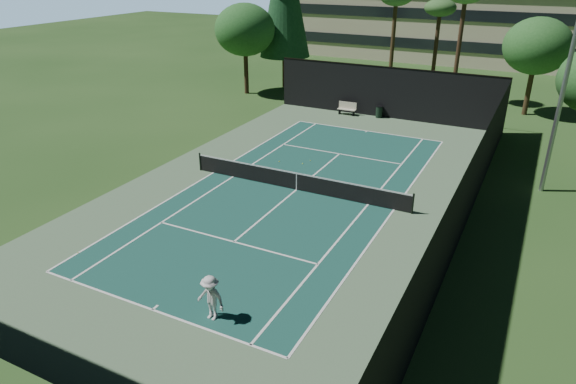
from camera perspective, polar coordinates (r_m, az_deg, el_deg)
name	(u,v)px	position (r m, az deg, el deg)	size (l,w,h in m)	color
ground	(296,190)	(28.18, 0.94, 0.23)	(160.00, 160.00, 0.00)	#25481B
apron_slab	(296,190)	(28.18, 0.94, 0.23)	(18.00, 32.00, 0.01)	#51714F
court_surface	(296,190)	(28.18, 0.94, 0.25)	(10.97, 23.77, 0.01)	#16493F
court_lines	(296,190)	(28.17, 0.94, 0.26)	(11.07, 23.87, 0.01)	white
tennis_net	(296,181)	(27.96, 0.95, 1.27)	(12.90, 0.10, 1.10)	black
fence	(297,155)	(27.48, 1.03, 4.10)	(18.04, 32.05, 4.03)	black
player	(211,298)	(18.32, -8.59, -11.58)	(1.12, 0.65, 1.74)	silver
tennis_ball_a	(78,253)	(24.02, -22.31, -6.27)	(0.06, 0.06, 0.06)	#CEDB31
tennis_ball_b	(303,164)	(31.78, 1.65, 3.17)	(0.07, 0.07, 0.07)	#D3F437
tennis_ball_c	(310,161)	(32.28, 2.49, 3.50)	(0.06, 0.06, 0.06)	#CADD32
tennis_ball_d	(279,162)	(32.10, -0.97, 3.40)	(0.08, 0.08, 0.08)	#C5DC32
park_bench	(347,108)	(42.48, 6.59, 9.26)	(1.50, 0.45, 1.02)	beige
trash_bin	(379,112)	(42.02, 10.09, 8.78)	(0.56, 0.56, 0.95)	black
palm_a	(396,1)	(49.07, 11.92, 20.02)	(2.80, 2.80, 9.32)	#42311C
palm_b	(440,11)	(50.26, 16.53, 18.72)	(2.80, 2.80, 8.42)	#3F2A1B
decid_tree_a	(537,46)	(45.57, 25.96, 14.36)	(5.12, 5.12, 7.62)	#41301C
decid_tree_c	(245,30)	(48.59, -4.82, 17.51)	(5.44, 5.44, 8.09)	#402B1B
campus_building	(458,24)	(70.40, 18.41, 17.28)	(40.50, 12.50, 8.30)	beige
light_pole	(567,72)	(29.59, 28.61, 11.63)	(0.90, 0.25, 12.22)	#92949A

